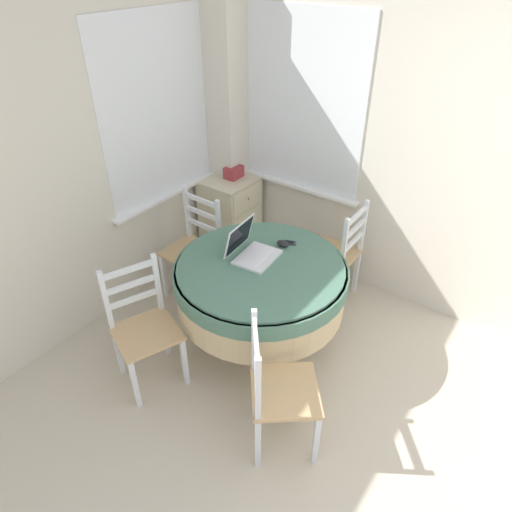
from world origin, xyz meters
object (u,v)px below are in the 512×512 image
(cell_phone, at_px, (289,243))
(dining_chair_camera_near, at_px, (278,390))
(round_dining_table, at_px, (261,283))
(dining_chair_left_flank, at_px, (144,328))
(computer_mouse, at_px, (283,244))
(dining_chair_near_right_window, at_px, (337,254))
(laptop, at_px, (251,250))
(corner_cabinet, at_px, (231,215))
(storage_box, at_px, (234,172))
(dining_chair_near_back_window, at_px, (194,249))

(cell_phone, bearing_deg, dining_chair_camera_near, -149.90)
(round_dining_table, height_order, dining_chair_left_flank, dining_chair_left_flank)
(cell_phone, distance_m, dining_chair_left_flank, 1.19)
(computer_mouse, xyz_separation_m, dining_chair_camera_near, (-0.90, -0.57, -0.32))
(computer_mouse, height_order, dining_chair_left_flank, dining_chair_left_flank)
(dining_chair_near_right_window, height_order, dining_chair_left_flank, same)
(laptop, height_order, corner_cabinet, laptop)
(round_dining_table, bearing_deg, corner_cabinet, 48.20)
(dining_chair_left_flank, bearing_deg, computer_mouse, -23.54)
(dining_chair_near_right_window, bearing_deg, round_dining_table, 167.43)
(cell_phone, bearing_deg, computer_mouse, 167.13)
(round_dining_table, relative_size, dining_chair_near_right_window, 1.35)
(storage_box, bearing_deg, cell_phone, -120.69)
(dining_chair_near_right_window, xyz_separation_m, dining_chair_camera_near, (-1.44, -0.38, 0.00))
(computer_mouse, relative_size, corner_cabinet, 0.12)
(dining_chair_near_right_window, distance_m, storage_box, 1.23)
(computer_mouse, relative_size, storage_box, 0.56)
(laptop, xyz_separation_m, computer_mouse, (0.24, -0.11, -0.03))
(round_dining_table, xyz_separation_m, dining_chair_near_back_window, (0.19, 0.82, -0.14))
(dining_chair_near_right_window, bearing_deg, laptop, 158.86)
(dining_chair_camera_near, height_order, dining_chair_left_flank, same)
(corner_cabinet, bearing_deg, laptop, -133.88)
(dining_chair_left_flank, distance_m, corner_cabinet, 1.70)
(cell_phone, xyz_separation_m, dining_chair_left_flank, (-1.06, 0.45, -0.30))
(dining_chair_near_back_window, bearing_deg, dining_chair_camera_near, -120.05)
(dining_chair_near_right_window, distance_m, corner_cabinet, 1.18)
(round_dining_table, distance_m, dining_chair_near_back_window, 0.86)
(dining_chair_near_back_window, relative_size, dining_chair_left_flank, 1.00)
(computer_mouse, bearing_deg, storage_box, 56.28)
(dining_chair_near_right_window, bearing_deg, dining_chair_near_back_window, 122.32)
(round_dining_table, distance_m, laptop, 0.24)
(round_dining_table, relative_size, cell_phone, 10.42)
(corner_cabinet, bearing_deg, dining_chair_camera_near, -133.97)
(storage_box, bearing_deg, dining_chair_left_flank, -162.12)
(laptop, relative_size, dining_chair_near_back_window, 0.38)
(round_dining_table, relative_size, laptop, 3.53)
(laptop, relative_size, dining_chair_left_flank, 0.38)
(laptop, relative_size, dining_chair_near_right_window, 0.38)
(round_dining_table, distance_m, corner_cabinet, 1.35)
(laptop, xyz_separation_m, cell_phone, (0.30, -0.13, -0.05))
(laptop, distance_m, corner_cabinet, 1.28)
(dining_chair_near_back_window, height_order, dining_chair_camera_near, same)
(computer_mouse, xyz_separation_m, dining_chair_near_back_window, (-0.09, 0.82, -0.32))
(round_dining_table, distance_m, dining_chair_near_right_window, 0.86)
(dining_chair_near_back_window, bearing_deg, laptop, -101.44)
(dining_chair_near_back_window, bearing_deg, cell_phone, -79.31)
(laptop, bearing_deg, dining_chair_camera_near, -134.08)
(dining_chair_near_back_window, height_order, dining_chair_left_flank, same)
(cell_phone, xyz_separation_m, dining_chair_camera_near, (-0.96, -0.56, -0.30))
(dining_chair_near_back_window, relative_size, corner_cabinet, 1.16)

